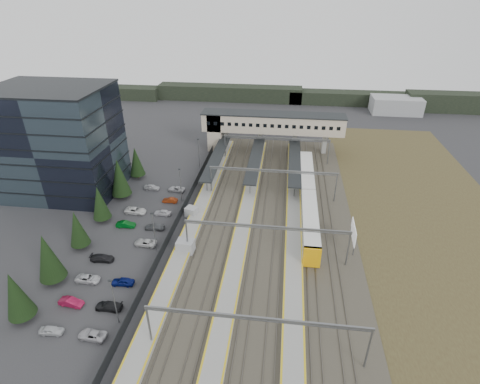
# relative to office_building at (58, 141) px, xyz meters

# --- Properties ---
(ground) EXTENTS (220.00, 220.00, 0.00)m
(ground) POSITION_rel_office_building_xyz_m (36.00, -12.00, -12.19)
(ground) COLOR #2B2B2D
(ground) RESTS_ON ground
(office_building) EXTENTS (24.30, 18.30, 24.30)m
(office_building) POSITION_rel_office_building_xyz_m (0.00, 0.00, 0.00)
(office_building) COLOR #374752
(office_building) RESTS_ON ground
(conifer_row) EXTENTS (4.42, 49.82, 9.50)m
(conifer_row) POSITION_rel_office_building_xyz_m (14.00, -15.86, -7.36)
(conifer_row) COLOR black
(conifer_row) RESTS_ON ground
(car_park) EXTENTS (10.53, 44.60, 1.27)m
(car_park) POSITION_rel_office_building_xyz_m (22.67, -19.25, -11.59)
(car_park) COLOR silver
(car_park) RESTS_ON ground
(lampposts) EXTENTS (0.50, 53.25, 8.07)m
(lampposts) POSITION_rel_office_building_xyz_m (28.00, -10.75, -7.86)
(lampposts) COLOR slate
(lampposts) RESTS_ON ground
(fence) EXTENTS (0.08, 90.00, 2.00)m
(fence) POSITION_rel_office_building_xyz_m (29.50, -7.00, -11.19)
(fence) COLOR #26282B
(fence) RESTS_ON ground
(relay_cabin_near) EXTENTS (3.19, 2.43, 2.54)m
(relay_cabin_near) POSITION_rel_office_building_xyz_m (33.53, -19.87, -10.92)
(relay_cabin_near) COLOR #989A9D
(relay_cabin_near) RESTS_ON ground
(relay_cabin_far) EXTENTS (2.88, 2.64, 2.16)m
(relay_cabin_far) POSITION_rel_office_building_xyz_m (31.73, -7.94, -11.11)
(relay_cabin_far) COLOR #989A9D
(relay_cabin_far) RESTS_ON ground
(rail_corridor) EXTENTS (34.00, 90.00, 0.92)m
(rail_corridor) POSITION_rel_office_building_xyz_m (45.34, -7.00, -11.90)
(rail_corridor) COLOR #3B372D
(rail_corridor) RESTS_ON ground
(canopies) EXTENTS (23.10, 30.00, 3.28)m
(canopies) POSITION_rel_office_building_xyz_m (43.00, 15.00, -8.27)
(canopies) COLOR black
(canopies) RESTS_ON ground
(footbridge) EXTENTS (40.40, 6.40, 11.20)m
(footbridge) POSITION_rel_office_building_xyz_m (43.70, 30.00, -4.26)
(footbridge) COLOR #B9AD92
(footbridge) RESTS_ON ground
(gantries) EXTENTS (28.40, 62.28, 7.17)m
(gantries) POSITION_rel_office_building_xyz_m (48.00, -9.00, -6.20)
(gantries) COLOR slate
(gantries) RESTS_ON ground
(train) EXTENTS (3.03, 42.12, 3.81)m
(train) POSITION_rel_office_building_xyz_m (56.00, -0.73, -10.02)
(train) COLOR silver
(train) RESTS_ON ground
(billboard) EXTENTS (0.29, 5.85, 4.95)m
(billboard) POSITION_rel_office_building_xyz_m (63.61, -14.67, -8.88)
(billboard) COLOR slate
(billboard) RESTS_ON ground
(scrub_east) EXTENTS (34.00, 120.00, 0.06)m
(scrub_east) POSITION_rel_office_building_xyz_m (81.00, -7.00, -12.16)
(scrub_east) COLOR #44361F
(scrub_east) RESTS_ON ground
(treeline_far) EXTENTS (170.00, 19.00, 7.00)m
(treeline_far) POSITION_rel_office_building_xyz_m (59.81, 80.28, -9.24)
(treeline_far) COLOR black
(treeline_far) RESTS_ON ground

